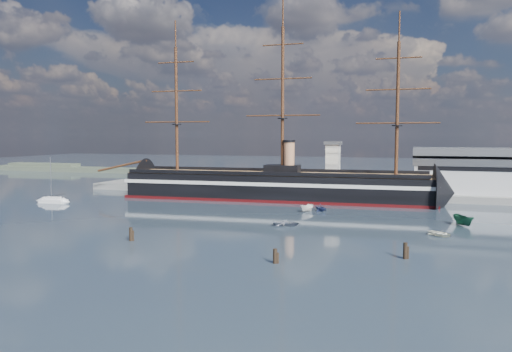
% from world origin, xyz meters
% --- Properties ---
extents(ground, '(600.00, 600.00, 0.00)m').
position_xyz_m(ground, '(0.00, 40.00, 0.00)').
color(ground, '#2A3545').
rests_on(ground, ground).
extents(quay, '(180.00, 18.00, 2.00)m').
position_xyz_m(quay, '(10.00, 76.00, 0.00)').
color(quay, slate).
rests_on(quay, ground).
extents(quay_tower, '(5.00, 5.00, 15.00)m').
position_xyz_m(quay_tower, '(3.00, 73.00, 9.75)').
color(quay_tower, silver).
rests_on(quay_tower, ground).
extents(shoreline, '(120.00, 10.00, 4.00)m').
position_xyz_m(shoreline, '(-139.23, 135.00, 1.45)').
color(shoreline, '#3F4C38').
rests_on(shoreline, ground).
extents(warship, '(113.27, 20.74, 53.94)m').
position_xyz_m(warship, '(-13.40, 60.00, 4.04)').
color(warship, black).
rests_on(warship, ground).
extents(sailboat, '(8.19, 2.89, 12.88)m').
position_xyz_m(sailboat, '(-68.61, 33.33, 0.82)').
color(sailboat, white).
rests_on(sailboat, ground).
extents(motorboat_b, '(1.95, 3.63, 1.60)m').
position_xyz_m(motorboat_b, '(1.97, 19.87, 0.00)').
color(motorboat_b, gray).
rests_on(motorboat_b, ground).
extents(motorboat_c, '(5.84, 4.01, 2.20)m').
position_xyz_m(motorboat_c, '(2.01, 40.21, 0.00)').
color(motorboat_c, white).
rests_on(motorboat_c, ground).
extents(motorboat_d, '(5.35, 6.19, 2.12)m').
position_xyz_m(motorboat_d, '(5.15, 41.90, 0.00)').
color(motorboat_d, navy).
rests_on(motorboat_d, ground).
extents(motorboat_e, '(2.88, 3.09, 1.41)m').
position_xyz_m(motorboat_e, '(32.24, 18.62, 0.00)').
color(motorboat_e, silver).
rests_on(motorboat_e, ground).
extents(motorboat_f, '(7.61, 5.75, 2.89)m').
position_xyz_m(motorboat_f, '(37.32, 31.22, 0.00)').
color(motorboat_f, '#1E583B').
rests_on(motorboat_f, ground).
extents(piling_near_left, '(0.64, 0.64, 3.17)m').
position_xyz_m(piling_near_left, '(-20.98, -3.10, 0.00)').
color(piling_near_left, black).
rests_on(piling_near_left, ground).
extents(piling_near_mid, '(0.64, 0.64, 2.92)m').
position_xyz_m(piling_near_mid, '(8.04, -10.25, 0.00)').
color(piling_near_mid, black).
rests_on(piling_near_mid, ground).
extents(piling_near_right, '(0.64, 0.64, 3.26)m').
position_xyz_m(piling_near_right, '(26.38, -1.45, 0.00)').
color(piling_near_right, black).
rests_on(piling_near_right, ground).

